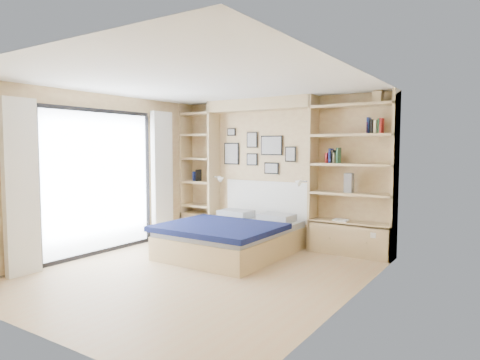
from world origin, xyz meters
The scene contains 8 objects.
ground centered at (0.00, 0.00, 0.00)m, with size 4.50×4.50×0.00m, color tan.
room_shell centered at (-0.39, 1.52, 1.08)m, with size 4.50×4.50×4.50m.
bed centered at (-0.22, 1.12, 0.27)m, with size 1.71×2.18×1.07m.
photo_gallery centered at (-0.45, 2.22, 1.60)m, with size 1.48×0.02×0.82m.
reading_lamps centered at (-0.30, 2.00, 1.10)m, with size 1.92×0.12×0.15m.
shelf_decor centered at (1.22, 2.07, 1.72)m, with size 3.56×0.23×2.03m.
deck centered at (-3.60, 0.00, 0.00)m, with size 3.20×4.00×0.05m, color #685A4D.
deck_chair centered at (-3.86, 0.27, 0.37)m, with size 0.57×0.83×0.78m.
Camera 1 is at (3.50, -4.33, 1.66)m, focal length 32.00 mm.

